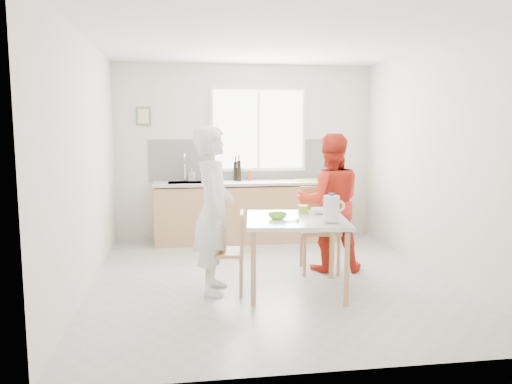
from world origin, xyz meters
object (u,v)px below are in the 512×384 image
milk_jug (332,208)px  wine_bottle_a (239,171)px  bowl_white (322,211)px  chair_far (319,225)px  person_red (330,203)px  bowl_green (278,216)px  dining_table (296,226)px  chair_left (231,248)px  wine_bottle_b (235,171)px  person_white (214,210)px

milk_jug → wine_bottle_a: (-0.61, 2.81, 0.14)m
bowl_white → milk_jug: size_ratio=0.86×
chair_far → person_red: person_red is taller
bowl_green → bowl_white: 0.58m
dining_table → wine_bottle_a: bearing=97.4°
dining_table → bowl_white: size_ratio=4.86×
dining_table → milk_jug: (0.28, -0.32, 0.23)m
bowl_white → wine_bottle_a: wine_bottle_a is taller
chair_left → wine_bottle_b: bearing=-179.3°
chair_left → wine_bottle_a: wine_bottle_a is taller
dining_table → person_red: bearing=51.8°
milk_jug → wine_bottle_a: size_ratio=0.87×
chair_far → bowl_white: chair_far is taller
bowl_white → milk_jug: milk_jug is taller
chair_left → wine_bottle_b: wine_bottle_b is taller
dining_table → bowl_green: 0.23m
chair_left → chair_far: size_ratio=0.85×
chair_far → chair_left: bearing=-141.4°
milk_jug → bowl_white: bearing=92.6°
person_white → person_red: 1.57m
chair_left → wine_bottle_b: (0.31, 2.47, 0.60)m
chair_far → bowl_white: 0.64m
person_white → wine_bottle_b: 2.50m
bowl_green → wine_bottle_a: size_ratio=0.61×
bowl_green → dining_table: bearing=6.1°
wine_bottle_b → wine_bottle_a: bearing=-62.1°
dining_table → person_white: person_white is taller
chair_far → wine_bottle_b: 2.04m
chair_far → bowl_white: (-0.13, -0.56, 0.27)m
bowl_green → wine_bottle_b: size_ratio=0.65×
chair_far → person_white: size_ratio=0.58×
dining_table → person_red: (0.59, 0.75, 0.12)m
chair_far → wine_bottle_b: bearing=122.7°
chair_left → person_white: bearing=-90.0°
chair_left → bowl_green: 0.60m
chair_far → wine_bottle_b: size_ratio=3.37×
bowl_green → wine_bottle_a: 2.52m
chair_left → person_white: person_white is taller
dining_table → person_red: size_ratio=0.70×
person_white → bowl_green: bearing=-94.3°
chair_left → bowl_white: 1.08m
person_white → wine_bottle_b: size_ratio=5.83×
person_red → milk_jug: (-0.30, -1.07, 0.11)m
person_white → bowl_green: 0.67m
dining_table → person_white: (-0.86, 0.12, 0.16)m
wine_bottle_a → bowl_green: bearing=-87.3°
dining_table → bowl_green: size_ratio=5.96×
person_red → wine_bottle_a: 1.98m
person_red → bowl_green: (-0.79, -0.77, -0.01)m
person_red → chair_far: bearing=-2.7°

